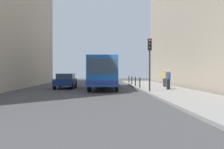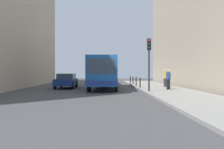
{
  "view_description": "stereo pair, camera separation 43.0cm",
  "coord_description": "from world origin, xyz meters",
  "px_view_note": "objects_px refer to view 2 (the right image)",
  "views": [
    {
      "loc": [
        -0.31,
        -22.56,
        1.7
      ],
      "look_at": [
        0.76,
        1.03,
        1.42
      ],
      "focal_mm": 41.79,
      "sensor_mm": 36.0,
      "label": 1
    },
    {
      "loc": [
        0.12,
        -22.58,
        1.7
      ],
      "look_at": [
        0.76,
        1.03,
        1.42
      ],
      "focal_mm": 41.79,
      "sensor_mm": 36.0,
      "label": 2
    }
  ],
  "objects_px": {
    "pedestrian_mid_sidewalk": "(165,78)",
    "bollard_mid": "(136,81)",
    "car_behind_bus": "(106,78)",
    "bollard_near": "(140,83)",
    "car_beside_bus": "(66,80)",
    "bollard_farthest": "(130,80)",
    "traffic_light": "(149,55)",
    "bollard_far": "(133,80)",
    "bus": "(105,71)",
    "pedestrian_near_signal": "(168,80)"
  },
  "relations": [
    {
      "from": "pedestrian_mid_sidewalk",
      "to": "bollard_mid",
      "type": "bearing_deg",
      "value": -42.57
    },
    {
      "from": "car_behind_bus",
      "to": "bollard_near",
      "type": "bearing_deg",
      "value": 101.06
    },
    {
      "from": "car_beside_bus",
      "to": "bollard_near",
      "type": "distance_m",
      "value": 7.44
    },
    {
      "from": "car_behind_bus",
      "to": "bollard_farthest",
      "type": "xyz_separation_m",
      "value": [
        3.23,
        -3.31,
        -0.16
      ]
    },
    {
      "from": "car_behind_bus",
      "to": "bollard_farthest",
      "type": "distance_m",
      "value": 4.63
    },
    {
      "from": "traffic_light",
      "to": "bollard_far",
      "type": "height_order",
      "value": "traffic_light"
    },
    {
      "from": "bus",
      "to": "bollard_far",
      "type": "distance_m",
      "value": 6.2
    },
    {
      "from": "bollard_mid",
      "to": "pedestrian_near_signal",
      "type": "xyz_separation_m",
      "value": [
        2.16,
        -5.32,
        0.37
      ]
    },
    {
      "from": "bollard_mid",
      "to": "bollard_far",
      "type": "relative_size",
      "value": 1.0
    },
    {
      "from": "bus",
      "to": "pedestrian_mid_sidewalk",
      "type": "bearing_deg",
      "value": -175.46
    },
    {
      "from": "bus",
      "to": "car_behind_bus",
      "type": "xyz_separation_m",
      "value": [
        0.11,
        11.55,
        -0.94
      ]
    },
    {
      "from": "bollard_near",
      "to": "bollard_far",
      "type": "height_order",
      "value": "same"
    },
    {
      "from": "bollard_mid",
      "to": "pedestrian_near_signal",
      "type": "height_order",
      "value": "pedestrian_near_signal"
    },
    {
      "from": "bus",
      "to": "bollard_mid",
      "type": "bearing_deg",
      "value": -146.59
    },
    {
      "from": "traffic_light",
      "to": "bollard_mid",
      "type": "distance_m",
      "value": 7.9
    },
    {
      "from": "traffic_light",
      "to": "pedestrian_near_signal",
      "type": "relative_size",
      "value": 2.42
    },
    {
      "from": "bollard_mid",
      "to": "bollard_farthest",
      "type": "bearing_deg",
      "value": 90.0
    },
    {
      "from": "bollard_mid",
      "to": "bollard_farthest",
      "type": "height_order",
      "value": "same"
    },
    {
      "from": "bollard_near",
      "to": "traffic_light",
      "type": "bearing_deg",
      "value": -88.7
    },
    {
      "from": "car_behind_bus",
      "to": "pedestrian_mid_sidewalk",
      "type": "height_order",
      "value": "pedestrian_mid_sidewalk"
    },
    {
      "from": "car_behind_bus",
      "to": "pedestrian_near_signal",
      "type": "xyz_separation_m",
      "value": [
        5.38,
        -14.9,
        0.21
      ]
    },
    {
      "from": "car_behind_bus",
      "to": "bollard_farthest",
      "type": "bearing_deg",
      "value": 131.06
    },
    {
      "from": "bus",
      "to": "bollard_mid",
      "type": "distance_m",
      "value": 4.03
    },
    {
      "from": "bollard_mid",
      "to": "car_behind_bus",
      "type": "bearing_deg",
      "value": 108.63
    },
    {
      "from": "car_behind_bus",
      "to": "bollard_near",
      "type": "relative_size",
      "value": 4.73
    },
    {
      "from": "bus",
      "to": "pedestrian_near_signal",
      "type": "height_order",
      "value": "bus"
    },
    {
      "from": "car_beside_bus",
      "to": "pedestrian_near_signal",
      "type": "height_order",
      "value": "pedestrian_near_signal"
    },
    {
      "from": "bollard_far",
      "to": "bollard_farthest",
      "type": "distance_m",
      "value": 3.13
    },
    {
      "from": "car_behind_bus",
      "to": "bollard_farthest",
      "type": "relative_size",
      "value": 4.73
    },
    {
      "from": "bollard_farthest",
      "to": "bollard_far",
      "type": "bearing_deg",
      "value": -90.0
    },
    {
      "from": "car_beside_bus",
      "to": "bollard_mid",
      "type": "height_order",
      "value": "car_beside_bus"
    },
    {
      "from": "bus",
      "to": "pedestrian_mid_sidewalk",
      "type": "distance_m",
      "value": 6.1
    },
    {
      "from": "bus",
      "to": "pedestrian_mid_sidewalk",
      "type": "height_order",
      "value": "bus"
    },
    {
      "from": "bollard_near",
      "to": "bollard_far",
      "type": "relative_size",
      "value": 1.0
    },
    {
      "from": "bus",
      "to": "bollard_near",
      "type": "relative_size",
      "value": 11.71
    },
    {
      "from": "bollard_near",
      "to": "pedestrian_near_signal",
      "type": "height_order",
      "value": "pedestrian_near_signal"
    },
    {
      "from": "bollard_near",
      "to": "bollard_far",
      "type": "bearing_deg",
      "value": 90.0
    },
    {
      "from": "car_beside_bus",
      "to": "bollard_mid",
      "type": "distance_m",
      "value": 7.35
    },
    {
      "from": "bollard_near",
      "to": "pedestrian_near_signal",
      "type": "xyz_separation_m",
      "value": [
        2.16,
        -2.19,
        0.37
      ]
    },
    {
      "from": "bollard_mid",
      "to": "pedestrian_near_signal",
      "type": "relative_size",
      "value": 0.56
    },
    {
      "from": "bollard_far",
      "to": "bollard_farthest",
      "type": "bearing_deg",
      "value": 90.0
    },
    {
      "from": "pedestrian_near_signal",
      "to": "car_behind_bus",
      "type": "bearing_deg",
      "value": -162.37
    },
    {
      "from": "bus",
      "to": "pedestrian_mid_sidewalk",
      "type": "xyz_separation_m",
      "value": [
        6.05,
        0.19,
        -0.71
      ]
    },
    {
      "from": "bollard_near",
      "to": "pedestrian_mid_sidewalk",
      "type": "xyz_separation_m",
      "value": [
        2.71,
        1.34,
        0.39
      ]
    },
    {
      "from": "car_beside_bus",
      "to": "bollard_far",
      "type": "distance_m",
      "value": 8.51
    },
    {
      "from": "car_behind_bus",
      "to": "bollard_near",
      "type": "height_order",
      "value": "car_behind_bus"
    },
    {
      "from": "traffic_light",
      "to": "bollard_farthest",
      "type": "height_order",
      "value": "traffic_light"
    },
    {
      "from": "car_beside_bus",
      "to": "car_behind_bus",
      "type": "bearing_deg",
      "value": -109.11
    },
    {
      "from": "pedestrian_near_signal",
      "to": "pedestrian_mid_sidewalk",
      "type": "distance_m",
      "value": 3.58
    },
    {
      "from": "car_behind_bus",
      "to": "pedestrian_near_signal",
      "type": "distance_m",
      "value": 15.84
    }
  ]
}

